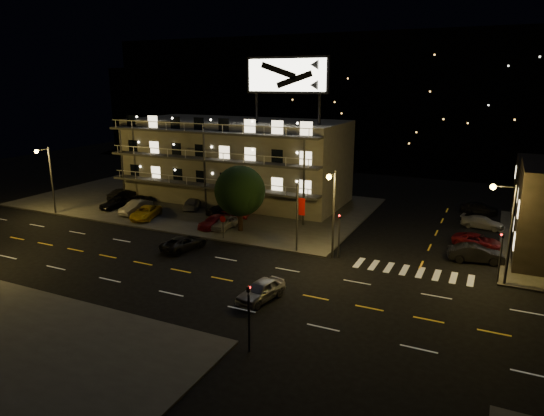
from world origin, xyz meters
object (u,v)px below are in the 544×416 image
at_px(lot_car_2, 146,212).
at_px(lot_car_7, 193,203).
at_px(road_car_west, 184,243).
at_px(road_car_east, 261,290).
at_px(side_car_0, 476,254).
at_px(tree, 240,192).
at_px(lot_car_4, 225,223).

height_order(lot_car_2, lot_car_7, lot_car_2).
height_order(lot_car_2, road_car_west, lot_car_2).
height_order(lot_car_2, road_car_east, lot_car_2).
relative_size(lot_car_7, side_car_0, 0.95).
distance_m(side_car_0, road_car_west, 26.33).
bearing_deg(side_car_0, lot_car_2, 81.83).
xyz_separation_m(tree, side_car_0, (22.92, 1.16, -3.47)).
xyz_separation_m(lot_car_7, side_car_0, (32.51, -4.19, -0.02)).
bearing_deg(lot_car_2, road_car_west, -48.16).
bearing_deg(side_car_0, lot_car_7, 71.68).
relative_size(lot_car_4, side_car_0, 0.79).
distance_m(tree, lot_car_2, 12.50).
relative_size(tree, side_car_0, 1.48).
relative_size(lot_car_7, road_car_west, 0.94).
distance_m(lot_car_4, road_car_east, 17.51).
bearing_deg(road_car_east, lot_car_4, 140.78).
xyz_separation_m(lot_car_2, road_car_west, (9.91, -6.53, -0.18)).
bearing_deg(lot_car_4, road_car_west, -91.22).
xyz_separation_m(road_car_east, road_car_west, (-11.38, 6.57, -0.09)).
xyz_separation_m(tree, lot_car_2, (-12.01, -0.56, -3.41)).
relative_size(side_car_0, road_car_east, 1.08).
relative_size(lot_car_4, road_car_west, 0.79).
bearing_deg(lot_car_7, lot_car_2, 47.09).
bearing_deg(road_car_west, tree, -93.44).
height_order(lot_car_7, side_car_0, side_car_0).
height_order(tree, road_car_west, tree).
height_order(tree, lot_car_2, tree).
relative_size(lot_car_4, road_car_east, 0.85).
distance_m(tree, lot_car_7, 11.51).
bearing_deg(road_car_east, side_car_0, 58.81).
height_order(lot_car_7, road_car_east, road_car_east).
distance_m(tree, lot_car_4, 3.91).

